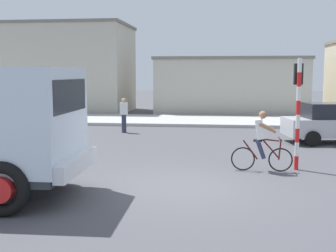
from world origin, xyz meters
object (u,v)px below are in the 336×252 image
(car_red_near, at_px, (335,123))
(pedestrian_near_kerb, at_px, (124,115))
(cyclist, at_px, (262,141))
(traffic_light_pole, at_px, (298,98))

(car_red_near, bearing_deg, pedestrian_near_kerb, 168.02)
(cyclist, xyz_separation_m, pedestrian_near_kerb, (-5.71, 7.47, -0.02))
(car_red_near, xyz_separation_m, pedestrian_near_kerb, (-9.06, 1.92, 0.03))
(car_red_near, height_order, pedestrian_near_kerb, pedestrian_near_kerb)
(cyclist, xyz_separation_m, car_red_near, (3.35, 5.55, -0.05))
(car_red_near, bearing_deg, cyclist, -121.14)
(traffic_light_pole, relative_size, pedestrian_near_kerb, 1.98)
(cyclist, height_order, car_red_near, cyclist)
(traffic_light_pole, xyz_separation_m, pedestrian_near_kerb, (-6.74, 7.07, -1.22))
(pedestrian_near_kerb, bearing_deg, car_red_near, -11.98)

